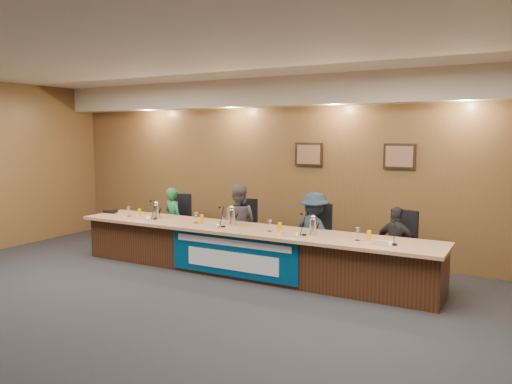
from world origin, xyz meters
TOP-DOWN VIEW (x-y plane):
  - floor at (0.00, 0.00)m, footprint 10.00×10.00m
  - ceiling at (0.00, 0.00)m, footprint 10.00×8.00m
  - wall_back at (0.00, 4.00)m, footprint 10.00×0.04m
  - soffit at (0.00, 3.75)m, footprint 10.00×0.50m
  - dais_body at (0.00, 2.40)m, footprint 6.00×0.80m
  - dais_top at (0.00, 2.35)m, footprint 6.10×0.95m
  - banner at (0.00, 1.99)m, footprint 2.20×0.02m
  - banner_text_upper at (0.00, 1.97)m, footprint 2.00×0.01m
  - banner_text_lower at (0.00, 1.97)m, footprint 1.60×0.01m
  - wall_photo_left at (0.40, 3.97)m, footprint 0.52×0.04m
  - wall_photo_right at (2.00, 3.97)m, footprint 0.52×0.04m
  - panelist_a at (-1.91, 2.99)m, footprint 0.52×0.42m
  - panelist_b at (-0.50, 2.99)m, footprint 0.76×0.66m
  - panelist_c at (0.92, 2.99)m, footprint 0.94×0.71m
  - panelist_d at (2.22, 2.99)m, footprint 0.71×0.38m
  - office_chair_a at (-1.91, 3.09)m, footprint 0.60×0.60m
  - office_chair_b at (-0.50, 3.09)m, footprint 0.52×0.52m
  - office_chair_c at (0.92, 3.09)m, footprint 0.56×0.56m
  - office_chair_d at (2.22, 3.09)m, footprint 0.55×0.55m
  - nameplate_a at (-1.90, 2.11)m, footprint 0.24×0.08m
  - microphone_a at (-1.73, 2.26)m, footprint 0.07×0.07m
  - juice_glass_a at (-2.13, 2.32)m, footprint 0.06×0.06m
  - water_glass_a at (-2.34, 2.28)m, footprint 0.08×0.08m
  - nameplate_b at (-0.49, 2.13)m, footprint 0.24×0.08m
  - microphone_b at (-0.31, 2.23)m, footprint 0.07×0.07m
  - juice_glass_b at (-0.79, 2.32)m, footprint 0.06×0.06m
  - water_glass_b at (-0.89, 2.31)m, footprint 0.08×0.08m
  - nameplate_c at (0.90, 2.07)m, footprint 0.24×0.08m
  - microphone_c at (1.07, 2.25)m, footprint 0.07×0.07m
  - juice_glass_c at (0.66, 2.29)m, footprint 0.06×0.06m
  - water_glass_c at (0.49, 2.28)m, footprint 0.08×0.08m
  - nameplate_d at (2.21, 2.13)m, footprint 0.24×0.08m
  - microphone_d at (2.37, 2.25)m, footprint 0.07×0.07m
  - juice_glass_d at (2.00, 2.33)m, footprint 0.06×0.06m
  - water_glass_d at (1.85, 2.28)m, footprint 0.08×0.08m
  - carafe_left at (-1.80, 2.39)m, footprint 0.13×0.13m
  - carafe_mid at (-0.28, 2.46)m, footprint 0.13×0.13m
  - carafe_right at (1.17, 2.35)m, footprint 0.11×0.11m
  - speakerphone at (-2.91, 2.42)m, footprint 0.32×0.32m
  - paper_stack at (2.22, 2.30)m, footprint 0.26×0.33m

SIDE VIEW (x-z plane):
  - floor at x=0.00m, z-range 0.00..0.00m
  - banner_text_lower at x=0.00m, z-range 0.16..0.44m
  - dais_body at x=0.00m, z-range 0.00..0.70m
  - banner at x=0.00m, z-range 0.05..0.71m
  - office_chair_a at x=-1.91m, z-range 0.44..0.52m
  - office_chair_b at x=-0.50m, z-range 0.44..0.52m
  - office_chair_c at x=0.92m, z-range 0.44..0.52m
  - office_chair_d at x=2.22m, z-range 0.44..0.52m
  - panelist_d at x=2.22m, z-range 0.00..1.16m
  - banner_text_upper at x=0.00m, z-range 0.53..0.63m
  - panelist_a at x=-1.91m, z-range 0.00..1.22m
  - panelist_c at x=0.92m, z-range 0.00..1.30m
  - panelist_b at x=-0.50m, z-range 0.00..1.34m
  - dais_top at x=0.00m, z-range 0.70..0.75m
  - paper_stack at x=2.22m, z-range 0.75..0.76m
  - microphone_a at x=-1.73m, z-range 0.75..0.77m
  - microphone_b at x=-0.31m, z-range 0.75..0.77m
  - microphone_c at x=1.07m, z-range 0.75..0.77m
  - microphone_d at x=2.37m, z-range 0.75..0.77m
  - speakerphone at x=-2.91m, z-range 0.75..0.80m
  - nameplate_a at x=-1.90m, z-range 0.74..0.85m
  - nameplate_b at x=-0.49m, z-range 0.74..0.85m
  - nameplate_c at x=0.90m, z-range 0.74..0.85m
  - nameplate_d at x=2.21m, z-range 0.74..0.85m
  - juice_glass_a at x=-2.13m, z-range 0.75..0.90m
  - juice_glass_b at x=-0.79m, z-range 0.75..0.90m
  - juice_glass_c at x=0.66m, z-range 0.75..0.90m
  - juice_glass_d at x=2.00m, z-range 0.75..0.90m
  - water_glass_a at x=-2.34m, z-range 0.75..0.93m
  - water_glass_b at x=-0.89m, z-range 0.75..0.93m
  - water_glass_c at x=0.49m, z-range 0.75..0.93m
  - water_glass_d at x=1.85m, z-range 0.75..0.93m
  - carafe_left at x=-1.80m, z-range 0.75..0.98m
  - carafe_right at x=1.17m, z-range 0.75..0.99m
  - carafe_mid at x=-0.28m, z-range 0.75..1.00m
  - wall_back at x=0.00m, z-range 0.00..3.20m
  - wall_photo_left at x=0.40m, z-range 1.64..2.06m
  - wall_photo_right at x=2.00m, z-range 1.64..2.06m
  - soffit at x=0.00m, z-range 2.70..3.20m
  - ceiling at x=0.00m, z-range 3.18..3.22m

